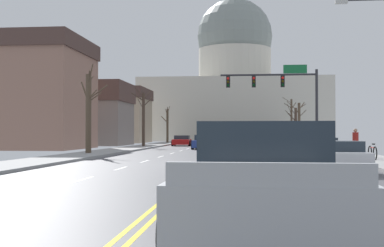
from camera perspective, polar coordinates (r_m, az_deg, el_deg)
The scene contains 24 objects.
ground at distance 24.74m, azimuth 1.84°, elevation -4.50°, with size 20.00×180.00×0.20m.
signal_gantry at distance 42.39m, azimuth 9.99°, elevation 3.88°, with size 7.91×0.41×6.91m.
street_lamp_right at distance 24.78m, azimuth 20.30°, elevation 6.33°, with size 2.39×0.24×7.58m.
capitol_building at distance 97.16m, azimuth 4.79°, elevation 3.72°, with size 33.16×23.79×29.23m.
sedan_near_00 at distance 38.48m, azimuth 6.09°, elevation -2.39°, with size 2.06×4.27×1.23m.
sedan_near_01 at distance 32.07m, azimuth 12.27°, elevation -2.68°, with size 2.13×4.48×1.21m.
sedan_near_02 at distance 26.58m, azimuth 13.91°, elevation -2.98°, with size 2.00×4.28×1.27m.
sedan_near_03 at distance 20.55m, azimuth 15.82°, elevation -3.61°, with size 2.02×4.65×1.21m.
sedan_near_04 at distance 14.58m, azimuth 5.33°, elevation -4.79°, with size 2.16×4.74×1.18m.
pickup_truck_near_05 at distance 7.45m, azimuth 8.12°, elevation -6.99°, with size 2.45×5.31×1.69m.
sedan_oncoming_00 at distance 46.65m, azimuth 1.35°, elevation -2.12°, with size 2.04×4.44×1.29m.
sedan_oncoming_01 at distance 57.94m, azimuth -1.13°, elevation -1.95°, with size 2.23×4.34×1.18m.
sedan_oncoming_02 at distance 67.74m, azimuth 2.69°, elevation -1.79°, with size 2.05×4.37×1.24m.
flank_building_00 at distance 76.76m, azimuth -8.43°, elevation 0.91°, with size 9.33×10.29×8.02m.
flank_building_01 at distance 61.65m, azimuth -11.64°, elevation 1.09°, with size 9.89×8.68×7.37m.
flank_building_02 at distance 49.28m, azimuth -17.03°, elevation 3.25°, with size 9.20×10.36×10.18m.
bare_tree_00 at distance 60.57m, azimuth 11.88°, elevation 0.16°, with size 2.31×2.38×5.04m.
bare_tree_01 at distance 52.00m, azimuth -5.45°, elevation 0.72°, with size 2.05×2.14×5.83m.
bare_tree_02 at distance 79.39m, azimuth 11.03°, elevation 0.49°, with size 2.19×1.99×6.73m.
bare_tree_03 at distance 35.11m, azimuth -11.45°, elevation 1.40°, with size 2.40×2.58×5.81m.
bare_tree_04 at distance 68.64m, azimuth 11.50°, elevation -0.13°, with size 1.68×1.48×4.75m.
bare_tree_05 at distance 68.95m, azimuth -2.77°, elevation -0.09°, with size 1.32×2.75×4.98m.
pedestrian_01 at distance 30.87m, azimuth 17.79°, elevation -1.87°, with size 0.35×0.34×1.61m.
bicycle_parked at distance 27.94m, azimuth 19.50°, elevation -3.08°, with size 0.12×1.77×0.85m.
Camera 1 is at (1.71, -24.63, 1.54)m, focal length 47.77 mm.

